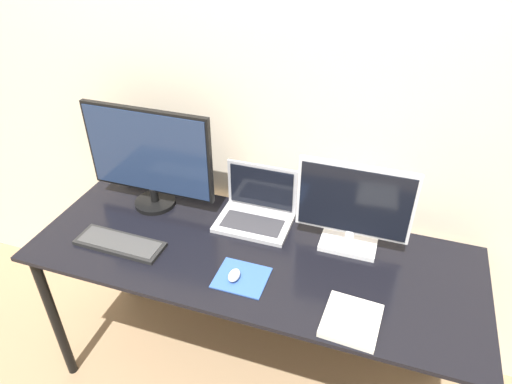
{
  "coord_description": "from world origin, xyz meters",
  "views": [
    {
      "loc": [
        0.45,
        -0.95,
        1.97
      ],
      "look_at": [
        -0.02,
        0.43,
        0.99
      ],
      "focal_mm": 32.0,
      "sensor_mm": 36.0,
      "label": 1
    }
  ],
  "objects_px": {
    "monitor_left": "(149,157)",
    "book": "(351,320)",
    "mouse": "(234,275)",
    "monitor_right": "(354,207)",
    "keyboard": "(120,243)",
    "laptop": "(257,208)"
  },
  "relations": [
    {
      "from": "monitor_left",
      "to": "book",
      "type": "distance_m",
      "value": 1.06
    },
    {
      "from": "monitor_left",
      "to": "mouse",
      "type": "relative_size",
      "value": 8.88
    },
    {
      "from": "monitor_left",
      "to": "monitor_right",
      "type": "distance_m",
      "value": 0.88
    },
    {
      "from": "monitor_left",
      "to": "keyboard",
      "type": "bearing_deg",
      "value": -88.86
    },
    {
      "from": "laptop",
      "to": "keyboard",
      "type": "xyz_separation_m",
      "value": [
        -0.47,
        -0.35,
        -0.05
      ]
    },
    {
      "from": "monitor_right",
      "to": "laptop",
      "type": "relative_size",
      "value": 1.42
    },
    {
      "from": "laptop",
      "to": "mouse",
      "type": "bearing_deg",
      "value": -84.08
    },
    {
      "from": "keyboard",
      "to": "book",
      "type": "relative_size",
      "value": 1.78
    },
    {
      "from": "monitor_left",
      "to": "monitor_right",
      "type": "height_order",
      "value": "monitor_left"
    },
    {
      "from": "book",
      "to": "monitor_left",
      "type": "bearing_deg",
      "value": 157.34
    },
    {
      "from": "monitor_right",
      "to": "book",
      "type": "xyz_separation_m",
      "value": [
        0.07,
        -0.4,
        -0.17
      ]
    },
    {
      "from": "mouse",
      "to": "monitor_left",
      "type": "bearing_deg",
      "value": 146.83
    },
    {
      "from": "monitor_right",
      "to": "book",
      "type": "height_order",
      "value": "monitor_right"
    },
    {
      "from": "mouse",
      "to": "monitor_right",
      "type": "bearing_deg",
      "value": 42.51
    },
    {
      "from": "laptop",
      "to": "keyboard",
      "type": "relative_size",
      "value": 0.85
    },
    {
      "from": "monitor_right",
      "to": "monitor_left",
      "type": "bearing_deg",
      "value": 180.0
    },
    {
      "from": "monitor_left",
      "to": "book",
      "type": "relative_size",
      "value": 2.82
    },
    {
      "from": "monitor_left",
      "to": "mouse",
      "type": "distance_m",
      "value": 0.65
    },
    {
      "from": "laptop",
      "to": "keyboard",
      "type": "height_order",
      "value": "laptop"
    },
    {
      "from": "monitor_left",
      "to": "keyboard",
      "type": "xyz_separation_m",
      "value": [
        0.01,
        -0.3,
        -0.24
      ]
    },
    {
      "from": "monitor_right",
      "to": "keyboard",
      "type": "distance_m",
      "value": 0.94
    },
    {
      "from": "monitor_left",
      "to": "mouse",
      "type": "bearing_deg",
      "value": -33.17
    }
  ]
}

